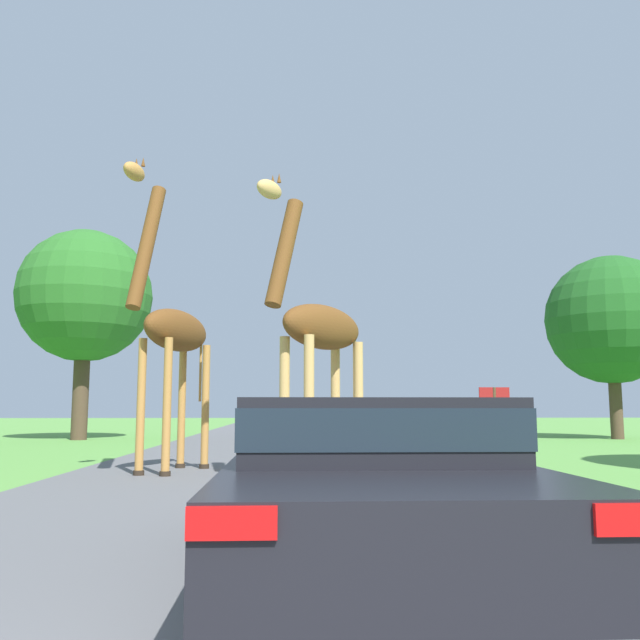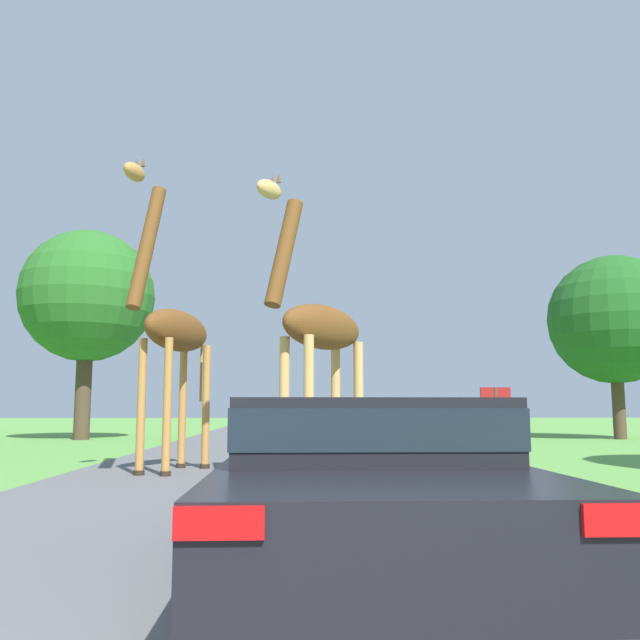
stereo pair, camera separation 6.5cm
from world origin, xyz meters
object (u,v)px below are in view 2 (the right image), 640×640
(car_queue_right, at_px, (334,423))
(tree_left_edge, at_px, (614,320))
(tree_far_right, at_px, (87,297))
(car_queue_left, at_px, (342,422))
(car_lead_maroon, at_px, (362,475))
(giraffe_near_road, at_px, (318,334))
(sign_post, at_px, (496,409))
(giraffe_companion, at_px, (173,330))
(car_far_ahead, at_px, (338,418))

(car_queue_right, xyz_separation_m, tree_left_edge, (11.26, 6.68, 3.79))
(tree_far_right, bearing_deg, car_queue_right, -38.59)
(car_queue_left, bearing_deg, car_lead_maroon, -93.98)
(car_queue_left, distance_m, tree_left_edge, 11.36)
(car_queue_left, distance_m, tree_far_right, 10.74)
(car_queue_right, bearing_deg, giraffe_near_road, -95.90)
(car_queue_right, distance_m, sign_post, 4.79)
(giraffe_near_road, bearing_deg, car_queue_right, -58.38)
(sign_post, bearing_deg, car_queue_left, 108.05)
(car_queue_right, relative_size, tree_left_edge, 0.63)
(car_queue_right, relative_size, car_queue_left, 0.96)
(giraffe_companion, height_order, car_queue_right, giraffe_companion)
(tree_far_right, bearing_deg, car_lead_maroon, -68.25)
(car_queue_right, height_order, car_far_ahead, car_queue_right)
(giraffe_near_road, bearing_deg, car_queue_left, -58.73)
(giraffe_near_road, relative_size, sign_post, 3.03)
(giraffe_near_road, distance_m, giraffe_companion, 2.88)
(giraffe_companion, relative_size, tree_far_right, 0.69)
(car_far_ahead, bearing_deg, tree_left_edge, -21.22)
(giraffe_near_road, relative_size, car_queue_right, 1.12)
(car_far_ahead, bearing_deg, tree_far_right, -159.76)
(car_queue_left, distance_m, car_far_ahead, 5.21)
(tree_left_edge, bearing_deg, giraffe_near_road, -131.26)
(giraffe_near_road, distance_m, car_far_ahead, 17.85)
(tree_far_right, bearing_deg, giraffe_companion, -67.14)
(car_queue_right, xyz_separation_m, sign_post, (3.50, -3.24, 0.39))
(giraffe_companion, bearing_deg, sign_post, -139.82)
(giraffe_companion, distance_m, tree_left_edge, 19.44)
(giraffe_companion, relative_size, car_queue_left, 1.18)
(car_far_ahead, bearing_deg, giraffe_companion, -104.45)
(car_queue_left, bearing_deg, giraffe_near_road, -96.25)
(car_lead_maroon, bearing_deg, tree_left_edge, 59.37)
(car_queue_left, bearing_deg, car_far_ahead, 87.27)
(car_lead_maroon, relative_size, sign_post, 2.90)
(giraffe_companion, height_order, car_far_ahead, giraffe_companion)
(car_queue_right, xyz_separation_m, car_queue_left, (0.64, 5.50, -0.06))
(car_lead_maroon, bearing_deg, giraffe_companion, 109.78)
(car_far_ahead, xyz_separation_m, tree_far_right, (-9.79, -3.61, 4.61))
(car_far_ahead, distance_m, tree_left_edge, 11.76)
(giraffe_companion, xyz_separation_m, car_queue_right, (3.40, 5.94, -1.86))
(car_queue_left, height_order, tree_far_right, tree_far_right)
(car_queue_right, relative_size, sign_post, 2.71)
(giraffe_near_road, xyz_separation_m, giraffe_companion, (-2.67, 1.05, 0.16))
(giraffe_companion, bearing_deg, car_far_ahead, -85.63)
(giraffe_near_road, relative_size, car_queue_left, 1.07)
(tree_far_right, bearing_deg, tree_left_edge, -1.19)
(car_far_ahead, relative_size, tree_left_edge, 0.59)
(car_queue_right, bearing_deg, tree_left_edge, 30.66)
(giraffe_companion, bearing_deg, car_queue_left, -90.62)
(car_lead_maroon, distance_m, car_far_ahead, 24.25)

